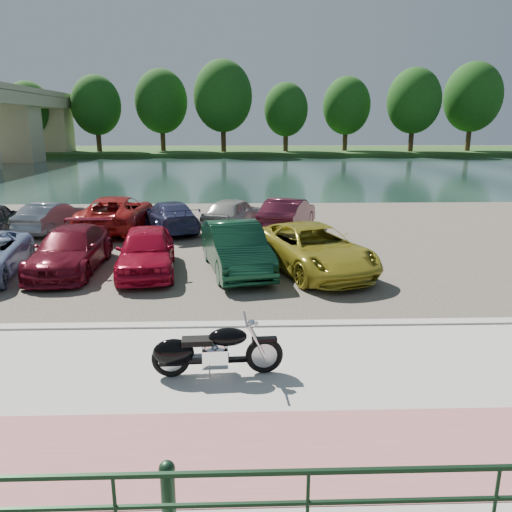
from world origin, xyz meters
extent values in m
plane|color=#595447|center=(0.00, 0.00, 0.00)|extent=(200.00, 200.00, 0.00)
cube|color=#B4B0AA|center=(0.00, -1.00, 0.05)|extent=(60.00, 6.00, 0.10)
cube|color=#9E5960|center=(0.00, -2.50, 0.10)|extent=(60.00, 2.00, 0.01)
cube|color=#B4B0AA|center=(0.00, 2.00, 0.07)|extent=(60.00, 0.30, 0.14)
cube|color=#463F38|center=(0.00, 11.00, 0.02)|extent=(60.00, 18.00, 0.04)
cube|color=#1A302D|center=(0.00, 40.00, 0.00)|extent=(120.00, 40.00, 0.00)
cube|color=#224017|center=(0.00, 72.00, 0.30)|extent=(120.00, 24.00, 0.60)
cube|color=tan|center=(-28.00, 54.00, 3.60)|extent=(6.00, 4.00, 7.20)
cube|color=tan|center=(-28.00, 66.00, 3.60)|extent=(6.00, 4.00, 7.20)
cylinder|color=black|center=(-2.00, -4.00, 0.55)|extent=(0.04, 0.04, 0.90)
cylinder|color=black|center=(0.00, -4.00, 0.55)|extent=(0.04, 0.04, 0.90)
cylinder|color=black|center=(2.00, -4.00, 0.55)|extent=(0.04, 0.04, 0.90)
cube|color=black|center=(0.00, -4.00, 0.98)|extent=(24.00, 0.05, 0.05)
cube|color=black|center=(0.00, -4.00, 0.60)|extent=(24.00, 0.04, 0.04)
cylinder|color=black|center=(-1.50, -3.70, 0.45)|extent=(0.16, 0.16, 0.70)
sphere|color=black|center=(-1.50, -3.70, 0.82)|extent=(0.18, 0.18, 0.18)
cylinder|color=#392614|center=(-30.00, 64.60, 2.85)|extent=(0.70, 0.70, 4.50)
ellipsoid|color=#12380F|center=(-30.00, 64.60, 6.45)|extent=(6.30, 6.30, 7.56)
cylinder|color=#392614|center=(-21.00, 66.00, 3.08)|extent=(0.70, 0.70, 4.95)
ellipsoid|color=#12380F|center=(-21.00, 66.00, 7.04)|extent=(6.93, 6.93, 8.32)
cylinder|color=#392614|center=(-12.00, 67.40, 3.30)|extent=(0.70, 0.70, 5.40)
ellipsoid|color=#12380F|center=(-12.00, 67.40, 7.62)|extent=(7.56, 7.56, 9.07)
cylinder|color=#392614|center=(-3.00, 64.60, 3.52)|extent=(0.70, 0.70, 5.85)
ellipsoid|color=#12380F|center=(-3.00, 64.60, 8.21)|extent=(8.19, 8.19, 9.83)
cylinder|color=#392614|center=(6.00, 66.00, 2.85)|extent=(0.70, 0.70, 4.50)
ellipsoid|color=#12380F|center=(6.00, 66.00, 6.45)|extent=(6.30, 6.30, 7.56)
cylinder|color=#392614|center=(15.00, 67.40, 3.08)|extent=(0.70, 0.70, 4.95)
ellipsoid|color=#12380F|center=(15.00, 67.40, 7.04)|extent=(6.93, 6.93, 8.32)
cylinder|color=#392614|center=(24.00, 64.60, 3.30)|extent=(0.70, 0.70, 5.40)
ellipsoid|color=#12380F|center=(24.00, 64.60, 7.62)|extent=(7.56, 7.56, 9.07)
cylinder|color=#392614|center=(33.00, 66.00, 3.52)|extent=(0.70, 0.70, 5.85)
ellipsoid|color=#12380F|center=(33.00, 66.00, 8.21)|extent=(8.19, 8.19, 9.83)
torus|color=black|center=(-0.27, -0.22, 0.44)|extent=(0.69, 0.16, 0.68)
torus|color=black|center=(-1.92, -0.32, 0.44)|extent=(0.69, 0.16, 0.68)
cylinder|color=#B2B2B7|center=(-0.27, -0.22, 0.44)|extent=(0.46, 0.09, 0.46)
cylinder|color=#B2B2B7|center=(-1.92, -0.32, 0.44)|extent=(0.46, 0.09, 0.46)
cylinder|color=silver|center=(-0.41, -0.33, 0.74)|extent=(0.33, 0.07, 0.63)
cylinder|color=silver|center=(-0.42, -0.13, 0.74)|extent=(0.33, 0.07, 0.63)
cylinder|color=silver|center=(-0.60, -0.24, 1.13)|extent=(0.08, 0.75, 0.04)
sphere|color=silver|center=(-0.50, -0.23, 1.05)|extent=(0.17, 0.17, 0.16)
sphere|color=silver|center=(-0.43, -0.23, 1.05)|extent=(0.12, 0.12, 0.11)
cube|color=black|center=(-0.27, -0.22, 0.75)|extent=(0.46, 0.17, 0.06)
cube|color=black|center=(-1.10, -0.27, 0.38)|extent=(1.20, 0.17, 0.08)
cube|color=silver|center=(-1.15, -0.27, 0.45)|extent=(0.47, 0.34, 0.34)
cylinder|color=silver|center=(-1.05, -0.27, 0.65)|extent=(0.25, 0.19, 0.27)
cylinder|color=silver|center=(-1.25, -0.28, 0.65)|extent=(0.25, 0.19, 0.27)
ellipsoid|color=black|center=(-0.92, -0.26, 0.82)|extent=(0.70, 0.40, 0.32)
cube|color=black|center=(-1.45, -0.29, 0.76)|extent=(0.56, 0.31, 0.10)
ellipsoid|color=black|center=(-1.87, -0.31, 0.56)|extent=(0.75, 0.38, 0.50)
cube|color=black|center=(-1.92, -0.32, 0.49)|extent=(0.41, 0.20, 0.30)
cylinder|color=silver|center=(-1.46, -0.13, 0.32)|extent=(1.10, 0.15, 0.09)
cylinder|color=silver|center=(-1.46, -0.13, 0.40)|extent=(1.10, 0.15, 0.09)
cylinder|color=#B2B2B7|center=(-1.24, -0.46, 0.23)|extent=(0.03, 0.14, 0.22)
imported|color=maroon|center=(-5.90, 6.65, 0.69)|extent=(1.92, 4.54, 1.31)
imported|color=#A40A25|center=(-3.53, 6.34, 0.74)|extent=(2.13, 4.27, 1.40)
imported|color=#0E3621|center=(-0.83, 6.41, 0.78)|extent=(2.43, 4.71, 1.48)
imported|color=olive|center=(1.53, 6.36, 0.75)|extent=(3.94, 5.61, 1.42)
imported|color=slate|center=(-8.63, 12.56, 0.66)|extent=(1.96, 3.96, 1.25)
imported|color=maroon|center=(-5.93, 12.67, 0.78)|extent=(2.46, 5.33, 1.48)
imported|color=navy|center=(-3.66, 12.51, 0.67)|extent=(3.16, 4.71, 1.27)
imported|color=#9F9F9B|center=(-1.01, 12.96, 0.72)|extent=(2.98, 4.32, 1.36)
imported|color=#421120|center=(1.32, 12.35, 0.74)|extent=(2.87, 4.53, 1.41)
camera|label=1|loc=(-0.68, -8.36, 4.43)|focal=35.00mm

